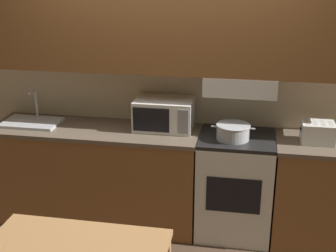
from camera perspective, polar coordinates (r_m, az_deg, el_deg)
ground_plane at (r=4.66m, az=0.58°, el=-10.04°), size 16.00×16.00×0.00m
wall_back at (r=4.05m, az=0.67°, el=8.42°), size 5.55×0.38×2.55m
lower_counter_main at (r=4.35m, az=-8.62°, el=-5.83°), size 1.86×0.59×0.91m
lower_counter_right_stub at (r=4.18m, az=17.18°, el=-7.63°), size 0.67×0.59×0.91m
stove_range at (r=4.15m, az=8.12°, el=-7.16°), size 0.63×0.58×0.91m
cooking_pot at (r=3.88m, az=7.92°, el=-0.64°), size 0.36×0.28×0.13m
microwave at (r=4.07m, az=-0.46°, el=1.47°), size 0.50×0.36×0.27m
toaster at (r=3.97m, az=17.77°, el=-0.74°), size 0.27×0.21×0.17m
sink_basin at (r=4.40m, az=-16.28°, el=0.50°), size 0.51×0.34×0.29m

